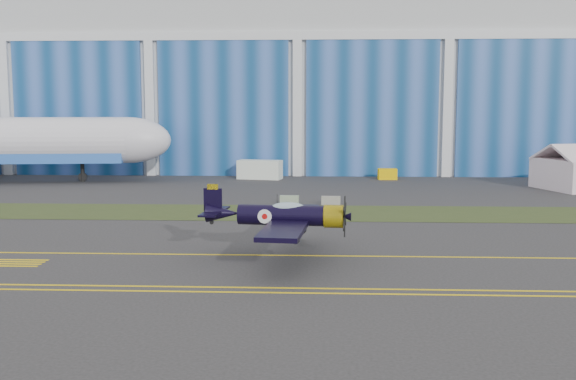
{
  "coord_description": "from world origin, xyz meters",
  "views": [
    {
      "loc": [
        3.23,
        -50.96,
        10.32
      ],
      "look_at": [
        0.75,
        2.92,
        3.62
      ],
      "focal_mm": 42.0,
      "sensor_mm": 36.0,
      "label": 1
    }
  ],
  "objects": [
    {
      "name": "warbird",
      "position": [
        0.75,
        -6.08,
        3.02
      ],
      "size": [
        12.48,
        14.59,
        4.04
      ],
      "rotation": [
        0.0,
        0.0,
        -0.09
      ],
      "color": "black",
      "rests_on": "ground"
    },
    {
      "name": "grass_median",
      "position": [
        0.0,
        14.0,
        0.02
      ],
      "size": [
        260.0,
        10.0,
        0.02
      ],
      "primitive_type": "cube",
      "color": "#475128",
      "rests_on": "ground"
    },
    {
      "name": "hangar",
      "position": [
        0.0,
        71.79,
        14.96
      ],
      "size": [
        220.0,
        45.7,
        30.0
      ],
      "color": "silver",
      "rests_on": "ground"
    },
    {
      "name": "tug",
      "position": [
        13.01,
        45.03,
        0.77
      ],
      "size": [
        2.67,
        1.7,
        1.54
      ],
      "primitive_type": "cube",
      "rotation": [
        0.0,
        0.0,
        0.02
      ],
      "color": "#FFC701",
      "rests_on": "ground"
    },
    {
      "name": "taxiway_centreline",
      "position": [
        0.0,
        -5.0,
        0.01
      ],
      "size": [
        200.0,
        0.2,
        0.02
      ],
      "primitive_type": "cube",
      "color": "yellow",
      "rests_on": "ground"
    },
    {
      "name": "edge_line_far",
      "position": [
        0.0,
        -13.5,
        0.01
      ],
      "size": [
        80.0,
        0.2,
        0.02
      ],
      "primitive_type": "cube",
      "color": "yellow",
      "rests_on": "ground"
    },
    {
      "name": "shipping_container",
      "position": [
        -5.23,
        44.85,
        1.35
      ],
      "size": [
        6.58,
        3.69,
        2.69
      ],
      "primitive_type": "cube",
      "rotation": [
        0.0,
        0.0,
        -0.2
      ],
      "color": "white",
      "rests_on": "ground"
    },
    {
      "name": "barrier_b",
      "position": [
        4.53,
        19.71,
        0.45
      ],
      "size": [
        2.02,
        0.65,
        0.9
      ],
      "primitive_type": "cube",
      "rotation": [
        0.0,
        0.0,
        -0.03
      ],
      "color": "gray",
      "rests_on": "ground"
    },
    {
      "name": "ground",
      "position": [
        0.0,
        0.0,
        0.0
      ],
      "size": [
        260.0,
        260.0,
        0.0
      ],
      "primitive_type": "plane",
      "color": "#363536",
      "rests_on": "ground"
    },
    {
      "name": "barrier_a",
      "position": [
        0.11,
        20.05,
        0.45
      ],
      "size": [
        2.04,
        0.74,
        0.9
      ],
      "primitive_type": "cube",
      "rotation": [
        0.0,
        0.0,
        -0.07
      ],
      "color": "gray",
      "rests_on": "ground"
    },
    {
      "name": "edge_line_near",
      "position": [
        0.0,
        -14.5,
        0.01
      ],
      "size": [
        80.0,
        0.2,
        0.02
      ],
      "primitive_type": "cube",
      "color": "yellow",
      "rests_on": "ground"
    }
  ]
}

